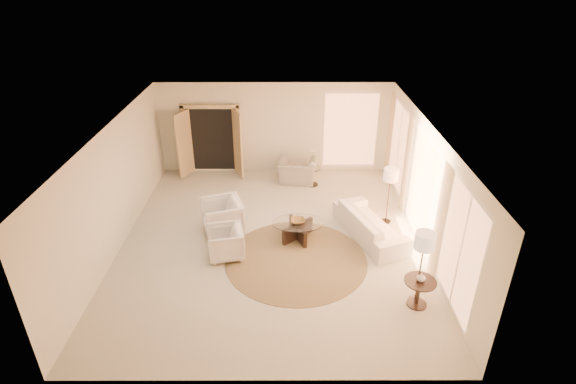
{
  "coord_description": "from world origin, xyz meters",
  "views": [
    {
      "loc": [
        0.38,
        -8.96,
        5.99
      ],
      "look_at": [
        0.4,
        0.4,
        1.1
      ],
      "focal_mm": 28.0,
      "sensor_mm": 36.0,
      "label": 1
    }
  ],
  "objects_px": {
    "end_table": "(419,288)",
    "floor_lamp_near": "(391,177)",
    "bowl": "(298,221)",
    "side_vase": "(312,164)",
    "coffee_table": "(298,228)",
    "armchair_right": "(225,241)",
    "armchair_left": "(222,215)",
    "end_vase": "(421,277)",
    "floor_lamp_far": "(424,244)",
    "side_table": "(312,175)",
    "accent_chair": "(297,167)",
    "sofa": "(370,224)"
  },
  "relations": [
    {
      "from": "armchair_right",
      "to": "coffee_table",
      "type": "relative_size",
      "value": 0.54
    },
    {
      "from": "sofa",
      "to": "armchair_right",
      "type": "relative_size",
      "value": 2.9
    },
    {
      "from": "armchair_right",
      "to": "floor_lamp_near",
      "type": "xyz_separation_m",
      "value": [
        3.9,
        1.48,
        0.87
      ]
    },
    {
      "from": "end_table",
      "to": "end_vase",
      "type": "bearing_deg",
      "value": 0.0
    },
    {
      "from": "side_vase",
      "to": "floor_lamp_near",
      "type": "bearing_deg",
      "value": -49.67
    },
    {
      "from": "floor_lamp_far",
      "to": "floor_lamp_near",
      "type": "bearing_deg",
      "value": 90.0
    },
    {
      "from": "coffee_table",
      "to": "end_vase",
      "type": "height_order",
      "value": "end_vase"
    },
    {
      "from": "armchair_left",
      "to": "armchair_right",
      "type": "distance_m",
      "value": 1.04
    },
    {
      "from": "armchair_left",
      "to": "end_vase",
      "type": "height_order",
      "value": "armchair_left"
    },
    {
      "from": "coffee_table",
      "to": "sofa",
      "type": "bearing_deg",
      "value": 3.69
    },
    {
      "from": "sofa",
      "to": "end_vase",
      "type": "bearing_deg",
      "value": 171.21
    },
    {
      "from": "side_table",
      "to": "end_vase",
      "type": "height_order",
      "value": "end_vase"
    },
    {
      "from": "sofa",
      "to": "armchair_left",
      "type": "bearing_deg",
      "value": 65.8
    },
    {
      "from": "end_table",
      "to": "floor_lamp_near",
      "type": "xyz_separation_m",
      "value": [
        0.0,
        3.1,
        0.86
      ]
    },
    {
      "from": "end_table",
      "to": "floor_lamp_near",
      "type": "bearing_deg",
      "value": 90.0
    },
    {
      "from": "bowl",
      "to": "accent_chair",
      "type": "bearing_deg",
      "value": 89.2
    },
    {
      "from": "floor_lamp_near",
      "to": "end_vase",
      "type": "bearing_deg",
      "value": -90.0
    },
    {
      "from": "armchair_left",
      "to": "side_table",
      "type": "height_order",
      "value": "armchair_left"
    },
    {
      "from": "armchair_left",
      "to": "floor_lamp_far",
      "type": "distance_m",
      "value": 4.88
    },
    {
      "from": "coffee_table",
      "to": "floor_lamp_near",
      "type": "distance_m",
      "value": 2.59
    },
    {
      "from": "end_table",
      "to": "sofa",
      "type": "bearing_deg",
      "value": 102.24
    },
    {
      "from": "end_table",
      "to": "side_vase",
      "type": "distance_m",
      "value": 5.51
    },
    {
      "from": "armchair_right",
      "to": "end_vase",
      "type": "relative_size",
      "value": 4.48
    },
    {
      "from": "armchair_right",
      "to": "end_vase",
      "type": "height_order",
      "value": "armchair_right"
    },
    {
      "from": "end_vase",
      "to": "armchair_left",
      "type": "bearing_deg",
      "value": 147.21
    },
    {
      "from": "sofa",
      "to": "armchair_right",
      "type": "xyz_separation_m",
      "value": [
        -3.37,
        -0.82,
        0.06
      ]
    },
    {
      "from": "coffee_table",
      "to": "floor_lamp_far",
      "type": "bearing_deg",
      "value": -44.27
    },
    {
      "from": "sofa",
      "to": "bowl",
      "type": "distance_m",
      "value": 1.75
    },
    {
      "from": "coffee_table",
      "to": "floor_lamp_far",
      "type": "height_order",
      "value": "floor_lamp_far"
    },
    {
      "from": "armchair_right",
      "to": "floor_lamp_near",
      "type": "distance_m",
      "value": 4.26
    },
    {
      "from": "floor_lamp_near",
      "to": "bowl",
      "type": "height_order",
      "value": "floor_lamp_near"
    },
    {
      "from": "armchair_left",
      "to": "end_vase",
      "type": "distance_m",
      "value": 4.87
    },
    {
      "from": "coffee_table",
      "to": "end_table",
      "type": "bearing_deg",
      "value": -45.75
    },
    {
      "from": "bowl",
      "to": "side_vase",
      "type": "bearing_deg",
      "value": 80.49
    },
    {
      "from": "side_table",
      "to": "end_vase",
      "type": "xyz_separation_m",
      "value": [
        1.79,
        -5.2,
        0.33
      ]
    },
    {
      "from": "end_table",
      "to": "side_vase",
      "type": "bearing_deg",
      "value": 108.95
    },
    {
      "from": "armchair_left",
      "to": "floor_lamp_near",
      "type": "relative_size",
      "value": 0.63
    },
    {
      "from": "sofa",
      "to": "accent_chair",
      "type": "distance_m",
      "value": 3.44
    },
    {
      "from": "armchair_left",
      "to": "bowl",
      "type": "xyz_separation_m",
      "value": [
        1.83,
        -0.31,
        0.02
      ]
    },
    {
      "from": "floor_lamp_near",
      "to": "floor_lamp_far",
      "type": "distance_m",
      "value": 2.98
    },
    {
      "from": "floor_lamp_far",
      "to": "bowl",
      "type": "relative_size",
      "value": 4.64
    },
    {
      "from": "accent_chair",
      "to": "coffee_table",
      "type": "relative_size",
      "value": 0.73
    },
    {
      "from": "armchair_right",
      "to": "end_table",
      "type": "xyz_separation_m",
      "value": [
        3.9,
        -1.62,
        0.0
      ]
    },
    {
      "from": "floor_lamp_near",
      "to": "end_vase",
      "type": "height_order",
      "value": "floor_lamp_near"
    },
    {
      "from": "side_table",
      "to": "side_vase",
      "type": "height_order",
      "value": "side_vase"
    },
    {
      "from": "armchair_right",
      "to": "coffee_table",
      "type": "xyz_separation_m",
      "value": [
        1.63,
        0.71,
        -0.11
      ]
    },
    {
      "from": "armchair_right",
      "to": "bowl",
      "type": "relative_size",
      "value": 2.33
    },
    {
      "from": "side_table",
      "to": "bowl",
      "type": "height_order",
      "value": "side_table"
    },
    {
      "from": "coffee_table",
      "to": "floor_lamp_far",
      "type": "relative_size",
      "value": 0.94
    },
    {
      "from": "sofa",
      "to": "side_table",
      "type": "height_order",
      "value": "sofa"
    }
  ]
}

